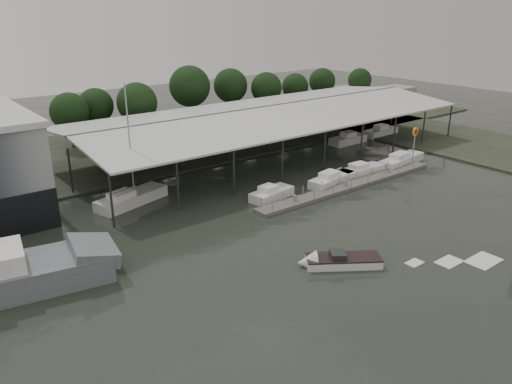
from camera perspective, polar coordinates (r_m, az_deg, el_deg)
ground at (r=44.32m, az=7.47°, el=-6.96°), size 200.00×200.00×0.00m
land_strip_far at (r=77.49m, az=-15.17°, el=4.62°), size 140.00×30.00×0.30m
land_strip_east at (r=84.85m, az=24.41°, el=4.84°), size 20.00×60.00×0.30m
covered_boat_shed at (r=72.93m, az=1.44°, el=9.24°), size 58.24×24.00×6.96m
floating_dock at (r=60.67m, az=10.78°, el=0.75°), size 28.00×2.00×1.40m
shell_fuel_sign at (r=68.81m, az=17.68°, el=5.72°), size 1.10×0.18×5.55m
distant_commercial_buildings at (r=114.79m, az=12.58°, el=10.71°), size 22.00×8.00×4.00m
white_sailboat at (r=55.98m, az=-14.13°, el=-0.72°), size 8.76×4.85×13.19m
speedboat_underway at (r=42.35m, az=9.15°, el=-7.83°), size 15.68×11.09×2.00m
moored_cruiser_0 at (r=55.81m, az=1.76°, el=-0.19°), size 5.65×3.04×1.70m
moored_cruiser_1 at (r=61.20m, az=8.64°, el=1.46°), size 7.26×3.34×1.70m
moored_cruiser_2 at (r=65.15m, az=11.88°, el=2.42°), size 6.79×2.38×1.70m
moored_cruiser_3 at (r=71.08m, az=16.25°, el=3.54°), size 8.79×3.25×1.70m
horizon_tree_line at (r=91.82m, az=-4.23°, el=11.46°), size 68.57×11.41×10.77m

